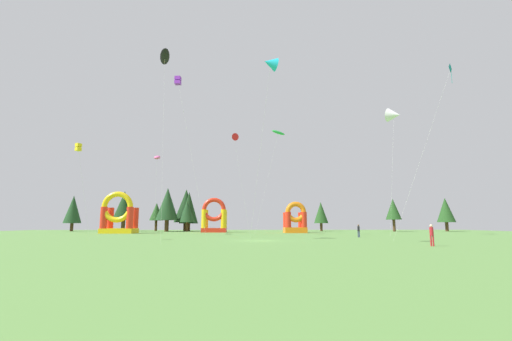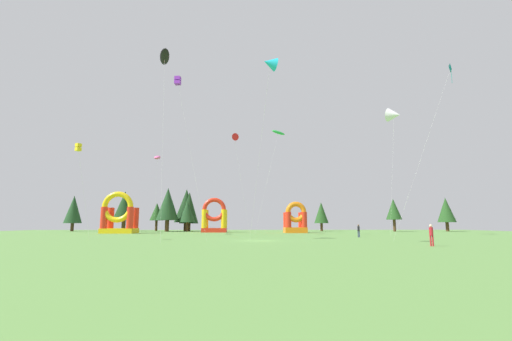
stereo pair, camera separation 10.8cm
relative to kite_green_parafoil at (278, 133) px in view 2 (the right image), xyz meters
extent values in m
plane|color=#5B8C42|center=(-3.74, -16.67, -16.44)|extent=(120.00, 120.00, 0.00)
ellipsoid|color=green|center=(0.00, 0.00, 0.02)|extent=(2.59, 1.99, 1.17)
cylinder|color=silver|center=(-1.96, -1.02, -8.21)|extent=(3.95, 2.06, 16.47)
ellipsoid|color=#EA599E|center=(-20.19, 2.92, -3.66)|extent=(1.86, 3.23, 1.30)
cylinder|color=silver|center=(-20.62, 4.61, -10.05)|extent=(0.89, 3.39, 12.79)
cube|color=yellow|center=(-23.96, -16.34, -6.39)|extent=(0.71, 0.71, 0.39)
cube|color=yellow|center=(-23.96, -16.34, -5.93)|extent=(0.71, 0.71, 0.39)
cylinder|color=silver|center=(-23.39, -15.43, -11.30)|extent=(1.15, 1.84, 10.29)
ellipsoid|color=black|center=(-14.87, -15.93, 4.96)|extent=(2.01, 3.27, 1.37)
cylinder|color=silver|center=(-14.00, -18.72, -5.74)|extent=(1.75, 5.58, 21.40)
cone|color=#19B7CC|center=(-2.83, -22.85, 0.95)|extent=(1.73, 1.67, 1.54)
cylinder|color=silver|center=(-3.77, -19.25, -7.75)|extent=(1.90, 7.21, 17.40)
pyramid|color=#0C7F7A|center=(18.80, -17.08, 3.39)|extent=(0.71, 0.65, 0.82)
cylinder|color=#0C7F7A|center=(18.76, -17.04, 2.46)|extent=(0.04, 0.04, 1.87)
cylinder|color=silver|center=(14.88, -16.79, -6.53)|extent=(7.77, 0.51, 19.84)
cone|color=red|center=(-7.29, 1.76, -0.35)|extent=(1.68, 1.70, 1.39)
cylinder|color=silver|center=(-5.93, 2.44, -8.40)|extent=(2.73, 1.38, 16.10)
cone|color=white|center=(18.69, -1.17, 2.78)|extent=(3.26, 3.26, 2.57)
cylinder|color=silver|center=(17.29, -2.49, -6.83)|extent=(2.82, 2.67, 19.23)
cube|color=purple|center=(-13.22, -15.97, 1.72)|extent=(0.72, 0.72, 0.42)
cube|color=purple|center=(-13.22, -15.97, 2.22)|extent=(0.72, 0.72, 0.42)
cylinder|color=silver|center=(-11.32, -16.16, -7.24)|extent=(3.82, 0.39, 18.42)
cylinder|color=#B21E26|center=(10.22, -25.89, -16.01)|extent=(0.18, 0.18, 0.87)
cylinder|color=#B21E26|center=(10.35, -26.00, -16.01)|extent=(0.18, 0.18, 0.87)
cylinder|color=#B21E26|center=(10.29, -25.94, -15.23)|extent=(0.43, 0.43, 0.69)
sphere|color=beige|center=(10.29, -25.94, -14.77)|extent=(0.24, 0.24, 0.24)
cylinder|color=navy|center=(9.99, -8.05, -16.03)|extent=(0.17, 0.17, 0.82)
cylinder|color=navy|center=(9.85, -7.96, -16.03)|extent=(0.17, 0.17, 0.82)
cylinder|color=black|center=(9.92, -8.01, -15.29)|extent=(0.40, 0.40, 0.65)
sphere|color=brown|center=(9.92, -8.01, -14.86)|extent=(0.22, 0.22, 0.22)
cube|color=orange|center=(4.33, 13.80, -15.92)|extent=(4.22, 4.61, 1.05)
cylinder|color=red|center=(2.81, 12.09, -13.93)|extent=(1.18, 1.18, 2.93)
cylinder|color=red|center=(5.85, 12.09, -13.93)|extent=(1.18, 1.18, 2.93)
cylinder|color=red|center=(2.81, 15.52, -13.93)|extent=(1.18, 1.18, 2.93)
cylinder|color=red|center=(5.85, 15.52, -13.93)|extent=(1.18, 1.18, 2.93)
torus|color=orange|center=(4.33, 12.09, -12.46)|extent=(3.98, 0.95, 3.98)
cube|color=red|center=(-11.78, 17.88, -16.01)|extent=(5.02, 3.83, 0.86)
cylinder|color=yellow|center=(-13.76, 16.50, -13.71)|extent=(1.07, 1.07, 3.74)
cylinder|color=yellow|center=(-9.81, 16.50, -13.71)|extent=(1.07, 1.07, 3.74)
cylinder|color=yellow|center=(-13.76, 19.26, -13.71)|extent=(1.07, 1.07, 3.74)
cylinder|color=yellow|center=(-9.81, 19.26, -13.71)|extent=(1.07, 1.07, 3.74)
torus|color=red|center=(-11.78, 16.50, -11.84)|extent=(4.81, 0.86, 4.81)
cube|color=yellow|center=(-28.84, 11.34, -15.99)|extent=(5.95, 4.36, 0.90)
cylinder|color=red|center=(-31.20, 9.77, -13.59)|extent=(1.22, 1.22, 3.90)
cylinder|color=red|center=(-26.47, 9.77, -13.59)|extent=(1.22, 1.22, 3.90)
cylinder|color=red|center=(-31.20, 12.91, -13.59)|extent=(1.22, 1.22, 3.90)
cylinder|color=red|center=(-26.47, 12.91, -13.59)|extent=(1.22, 1.22, 3.90)
torus|color=yellow|center=(-28.84, 9.77, -11.64)|extent=(5.70, 0.98, 5.70)
cylinder|color=#4C331E|center=(-45.64, 27.70, -15.52)|extent=(0.71, 0.71, 1.84)
cone|color=#1E4221|center=(-45.64, 27.70, -11.39)|extent=(3.94, 3.94, 6.43)
cylinder|color=#4C331E|center=(-34.11, 28.41, -15.13)|extent=(0.89, 0.89, 2.63)
cone|color=#193819|center=(-34.11, 28.41, -10.44)|extent=(4.93, 4.93, 6.74)
cylinder|color=#4C331E|center=(-26.42, 28.29, -15.20)|extent=(0.58, 0.58, 2.48)
cone|color=#234C1E|center=(-26.42, 28.29, -11.89)|extent=(3.20, 3.20, 4.14)
cylinder|color=#4C331E|center=(-22.94, 23.97, -15.19)|extent=(0.90, 0.90, 2.52)
cone|color=#1E4221|center=(-22.94, 23.97, -10.31)|extent=(4.98, 4.98, 7.23)
cylinder|color=#4C331E|center=(-19.50, 28.27, -15.42)|extent=(1.00, 1.00, 2.04)
cone|color=#193819|center=(-19.50, 28.27, -10.50)|extent=(5.56, 5.56, 7.80)
cylinder|color=#4C331E|center=(-18.63, 27.19, -15.55)|extent=(0.79, 0.79, 1.78)
cone|color=#193819|center=(-18.63, 27.19, -11.00)|extent=(4.38, 4.38, 7.32)
cylinder|color=#4C331E|center=(-18.60, 24.43, -15.43)|extent=(0.68, 0.68, 2.03)
cone|color=#1E4221|center=(-18.60, 24.43, -12.04)|extent=(3.78, 3.78, 4.74)
cylinder|color=#4C331E|center=(12.32, 26.75, -15.52)|extent=(0.60, 0.60, 1.85)
cone|color=#234C1E|center=(12.32, 26.75, -12.13)|extent=(3.31, 3.31, 4.92)
cylinder|color=#4C331E|center=(28.09, 23.40, -15.12)|extent=(0.62, 0.62, 2.65)
cone|color=#234C1E|center=(28.09, 23.40, -11.46)|extent=(3.43, 3.43, 4.66)
cylinder|color=#4C331E|center=(40.33, 23.75, -15.41)|extent=(0.71, 0.71, 2.07)
cone|color=#234C1E|center=(40.33, 23.75, -11.61)|extent=(3.93, 3.93, 5.54)
camera|label=1|loc=(-5.08, -54.86, -14.54)|focal=24.40mm
camera|label=2|loc=(-4.97, -54.86, -14.54)|focal=24.40mm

